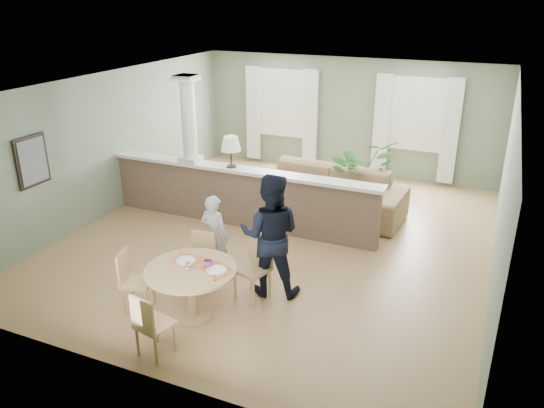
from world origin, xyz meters
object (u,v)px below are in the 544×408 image
at_px(dining_table, 192,279).
at_px(chair_near, 150,323).
at_px(chair_side, 132,278).
at_px(man_person, 270,235).
at_px(chair_far_boy, 201,258).
at_px(chair_far_man, 256,263).
at_px(sofa, 324,192).
at_px(houseplant, 359,174).
at_px(child_person, 215,236).

bearing_deg(dining_table, chair_near, -90.65).
height_order(chair_side, man_person, man_person).
xyz_separation_m(chair_far_boy, man_person, (0.97, 0.28, 0.43)).
height_order(chair_near, chair_side, chair_side).
xyz_separation_m(chair_far_man, man_person, (0.14, 0.19, 0.38)).
bearing_deg(chair_far_boy, chair_far_man, -0.21).
bearing_deg(sofa, houseplant, 49.19).
relative_size(chair_far_boy, man_person, 0.47).
bearing_deg(chair_side, sofa, -33.92).
relative_size(houseplant, man_person, 0.80).
relative_size(sofa, child_person, 2.36).
xyz_separation_m(houseplant, dining_table, (-1.00, -4.64, -0.14)).
bearing_deg(chair_side, chair_far_boy, -49.25).
bearing_deg(child_person, chair_side, 73.29).
relative_size(sofa, chair_side, 3.54).
bearing_deg(chair_near, man_person, -98.46).
height_order(sofa, child_person, child_person).
relative_size(houseplant, dining_table, 1.19).
xyz_separation_m(chair_far_man, chair_near, (-0.55, -1.72, -0.06)).
distance_m(houseplant, child_person, 3.74).
distance_m(houseplant, chair_near, 5.65).
relative_size(sofa, houseplant, 2.13).
bearing_deg(chair_far_boy, man_person, 10.01).
bearing_deg(houseplant, sofa, -134.79).
relative_size(chair_far_man, child_person, 0.73).
bearing_deg(man_person, chair_near, 55.63).
distance_m(dining_table, chair_side, 0.87).
relative_size(chair_near, child_person, 0.65).
distance_m(dining_table, man_person, 1.25).
bearing_deg(sofa, chair_near, -91.47).
height_order(chair_side, child_person, child_person).
relative_size(houseplant, chair_far_boy, 1.69).
relative_size(dining_table, man_person, 0.67).
height_order(sofa, chair_far_boy, sofa).
bearing_deg(houseplant, chair_far_boy, -108.20).
bearing_deg(chair_far_man, child_person, 174.94).
height_order(dining_table, chair_far_man, chair_far_man).
height_order(sofa, houseplant, houseplant).
bearing_deg(houseplant, chair_far_man, -96.78).
bearing_deg(chair_near, dining_table, -79.27).
height_order(houseplant, chair_far_boy, houseplant).
distance_m(chair_far_man, chair_side, 1.69).
height_order(chair_near, child_person, child_person).
bearing_deg(chair_far_boy, sofa, 71.41).
bearing_deg(chair_far_man, chair_near, -91.22).
xyz_separation_m(houseplant, chair_far_man, (-0.46, -3.83, -0.20)).
distance_m(sofa, chair_far_man, 3.31).
relative_size(houseplant, chair_side, 1.67).
distance_m(sofa, chair_side, 4.46).
distance_m(sofa, chair_far_boy, 3.47).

